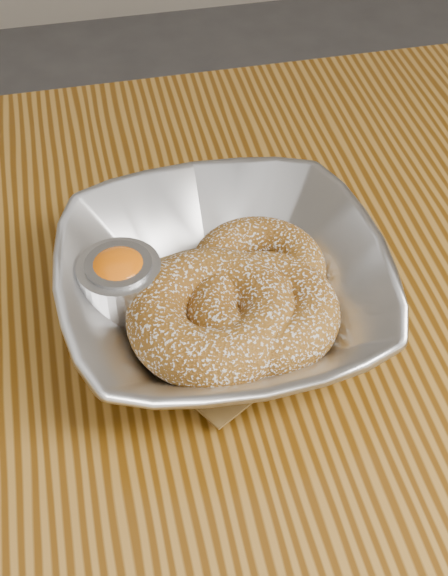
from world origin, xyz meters
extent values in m
cube|color=brown|center=(0.00, 0.00, 0.73)|extent=(1.20, 0.80, 0.04)
imported|color=silver|center=(0.08, 0.07, 0.78)|extent=(0.23, 0.23, 0.06)
cube|color=brown|center=(0.08, 0.07, 0.76)|extent=(0.20, 0.20, 0.00)
torus|color=brown|center=(0.11, 0.09, 0.78)|extent=(0.13, 0.13, 0.03)
torus|color=brown|center=(0.07, 0.05, 0.78)|extent=(0.14, 0.14, 0.04)
torus|color=brown|center=(0.10, 0.04, 0.78)|extent=(0.11, 0.11, 0.04)
cylinder|color=silver|center=(0.01, 0.09, 0.78)|extent=(0.06, 0.06, 0.04)
cylinder|color=gray|center=(0.01, 0.09, 0.78)|extent=(0.05, 0.05, 0.04)
ellipsoid|color=#FF6807|center=(0.01, 0.09, 0.80)|extent=(0.04, 0.04, 0.03)
camera|label=1|loc=(0.00, -0.31, 1.18)|focal=50.00mm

